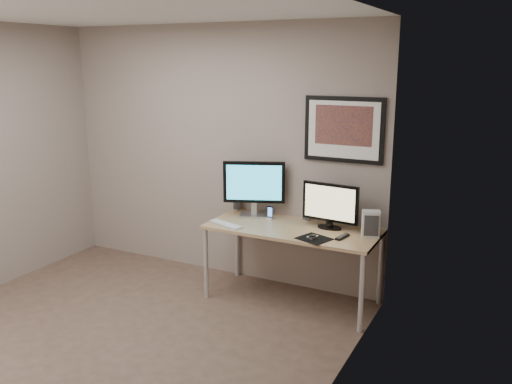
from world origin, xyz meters
TOP-DOWN VIEW (x-y plane):
  - floor at (0.00, 0.00)m, footprint 3.60×3.60m
  - room at (0.00, 0.45)m, footprint 3.60×3.60m
  - desk at (1.00, 1.35)m, footprint 1.60×0.70m
  - framed_art at (1.35, 1.68)m, footprint 0.75×0.04m
  - monitor_large at (0.51, 1.52)m, footprint 0.58×0.29m
  - monitor_tv at (1.32, 1.47)m, footprint 0.54×0.15m
  - speaker_left at (0.24, 1.64)m, footprint 0.09×0.09m
  - speaker_right at (1.03, 1.62)m, footprint 0.08×0.08m
  - phone_dock at (0.70, 1.50)m, footprint 0.06×0.06m
  - keyboard at (0.41, 1.14)m, footprint 0.40×0.22m
  - mousepad at (1.30, 1.13)m, footprint 0.33×0.31m
  - mouse at (1.28, 1.13)m, footprint 0.08×0.11m
  - remote at (1.51, 1.26)m, footprint 0.08×0.18m
  - fan_unit at (1.71, 1.41)m, footprint 0.18×0.16m

SIDE VIEW (x-z plane):
  - floor at x=0.00m, z-range 0.00..0.00m
  - desk at x=1.00m, z-range 0.30..1.03m
  - mousepad at x=1.30m, z-range 0.73..0.73m
  - keyboard at x=0.41m, z-range 0.73..0.74m
  - remote at x=1.51m, z-range 0.73..0.75m
  - mouse at x=1.28m, z-range 0.73..0.77m
  - phone_dock at x=0.70m, z-range 0.73..0.86m
  - speaker_right at x=1.03m, z-range 0.73..0.89m
  - speaker_left at x=0.24m, z-range 0.73..0.90m
  - fan_unit at x=1.71m, z-range 0.73..0.96m
  - monitor_tv at x=1.32m, z-range 0.74..1.17m
  - monitor_large at x=0.51m, z-range 0.76..1.31m
  - framed_art at x=1.35m, z-range 1.32..1.92m
  - room at x=0.00m, z-range -0.16..3.44m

